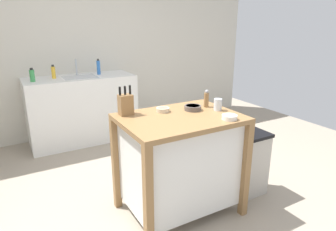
# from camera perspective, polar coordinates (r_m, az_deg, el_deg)

# --- Properties ---
(ground_plane) EXTENTS (6.83, 6.83, 0.00)m
(ground_plane) POSITION_cam_1_polar(r_m,az_deg,el_deg) (2.74, -1.38, -19.06)
(ground_plane) COLOR gray
(ground_plane) RESTS_ON ground
(wall_back) EXTENTS (5.83, 0.10, 2.60)m
(wall_back) POSITION_cam_1_polar(r_m,az_deg,el_deg) (4.54, -16.84, 12.67)
(wall_back) COLOR beige
(wall_back) RESTS_ON ground
(kitchen_island) EXTENTS (0.98, 0.71, 0.89)m
(kitchen_island) POSITION_cam_1_polar(r_m,az_deg,el_deg) (2.59, 2.21, -8.44)
(kitchen_island) COLOR olive
(kitchen_island) RESTS_ON ground
(knife_block) EXTENTS (0.11, 0.09, 0.24)m
(knife_block) POSITION_cam_1_polar(r_m,az_deg,el_deg) (2.48, -8.12, 2.15)
(knife_block) COLOR olive
(knife_block) RESTS_ON kitchen_island
(bowl_stoneware_deep) EXTENTS (0.12, 0.12, 0.04)m
(bowl_stoneware_deep) POSITION_cam_1_polar(r_m,az_deg,el_deg) (2.40, 11.70, -0.29)
(bowl_stoneware_deep) COLOR silver
(bowl_stoneware_deep) RESTS_ON kitchen_island
(bowl_ceramic_wide) EXTENTS (0.15, 0.15, 0.04)m
(bowl_ceramic_wide) POSITION_cam_1_polar(r_m,az_deg,el_deg) (2.61, 4.77, 1.52)
(bowl_ceramic_wide) COLOR #564C47
(bowl_ceramic_wide) RESTS_ON kitchen_island
(bowl_ceramic_small) EXTENTS (0.11, 0.11, 0.04)m
(bowl_ceramic_small) POSITION_cam_1_polar(r_m,az_deg,el_deg) (2.55, -0.99, 1.15)
(bowl_ceramic_small) COLOR beige
(bowl_ceramic_small) RESTS_ON kitchen_island
(drinking_cup) EXTENTS (0.07, 0.07, 0.10)m
(drinking_cup) POSITION_cam_1_polar(r_m,az_deg,el_deg) (2.62, 9.53, 2.08)
(drinking_cup) COLOR silver
(drinking_cup) RESTS_ON kitchen_island
(pepper_grinder) EXTENTS (0.04, 0.04, 0.16)m
(pepper_grinder) POSITION_cam_1_polar(r_m,az_deg,el_deg) (2.71, 7.36, 3.16)
(pepper_grinder) COLOR olive
(pepper_grinder) RESTS_ON kitchen_island
(trash_bin) EXTENTS (0.36, 0.28, 0.63)m
(trash_bin) POSITION_cam_1_polar(r_m,az_deg,el_deg) (3.03, 14.95, -8.84)
(trash_bin) COLOR #B7B2A8
(trash_bin) RESTS_ON ground
(sink_counter) EXTENTS (1.44, 0.60, 0.92)m
(sink_counter) POSITION_cam_1_polar(r_m,az_deg,el_deg) (4.33, -16.07, 1.20)
(sink_counter) COLOR silver
(sink_counter) RESTS_ON ground
(sink_faucet) EXTENTS (0.02, 0.02, 0.22)m
(sink_faucet) POSITION_cam_1_polar(r_m,az_deg,el_deg) (4.35, -17.17, 8.83)
(sink_faucet) COLOR #B7BCC1
(sink_faucet) RESTS_ON sink_counter
(bottle_dish_soap) EXTENTS (0.06, 0.06, 0.17)m
(bottle_dish_soap) POSITION_cam_1_polar(r_m,az_deg,el_deg) (4.06, -24.58, 6.99)
(bottle_dish_soap) COLOR green
(bottle_dish_soap) RESTS_ON sink_counter
(bottle_hand_soap) EXTENTS (0.05, 0.05, 0.22)m
(bottle_hand_soap) POSITION_cam_1_polar(r_m,az_deg,el_deg) (4.33, -13.18, 9.00)
(bottle_hand_soap) COLOR blue
(bottle_hand_soap) RESTS_ON sink_counter
(bottle_spray_cleaner) EXTENTS (0.05, 0.05, 0.18)m
(bottle_spray_cleaner) POSITION_cam_1_polar(r_m,az_deg,el_deg) (4.19, -21.10, 7.75)
(bottle_spray_cleaner) COLOR yellow
(bottle_spray_cleaner) RESTS_ON sink_counter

